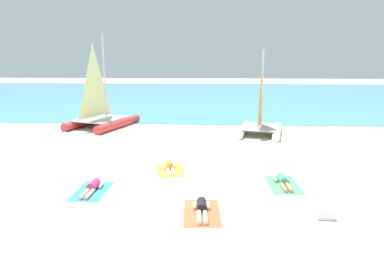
% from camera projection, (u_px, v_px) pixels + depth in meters
% --- Properties ---
extents(ground_plane, '(120.00, 120.00, 0.00)m').
position_uv_depth(ground_plane, '(196.00, 133.00, 21.46)').
color(ground_plane, beige).
extents(ocean_water, '(120.00, 40.00, 0.05)m').
position_uv_depth(ocean_water, '(204.00, 95.00, 43.70)').
color(ocean_water, '#4C9EB7').
rests_on(ocean_water, ground).
extents(sailboat_white, '(3.33, 4.41, 5.16)m').
position_uv_depth(sailboat_white, '(260.00, 122.00, 20.93)').
color(sailboat_white, white).
rests_on(sailboat_white, ground).
extents(sailboat_red, '(4.42, 5.53, 6.28)m').
position_uv_depth(sailboat_red, '(101.00, 114.00, 23.19)').
color(sailboat_red, '#CC3838').
rests_on(sailboat_red, ground).
extents(towel_leftmost, '(1.12, 1.91, 0.01)m').
position_uv_depth(towel_leftmost, '(92.00, 191.00, 12.08)').
color(towel_leftmost, '#338CD8').
rests_on(towel_leftmost, ground).
extents(sunbather_leftmost, '(0.54, 1.56, 0.30)m').
position_uv_depth(sunbather_leftmost, '(92.00, 187.00, 12.12)').
color(sunbather_leftmost, '#D83372').
rests_on(sunbather_leftmost, towel_leftmost).
extents(towel_center_left, '(1.47, 2.09, 0.01)m').
position_uv_depth(towel_center_left, '(170.00, 170.00, 14.36)').
color(towel_center_left, yellow).
rests_on(towel_center_left, ground).
extents(sunbather_center_left, '(0.72, 1.56, 0.30)m').
position_uv_depth(sunbather_center_left, '(170.00, 167.00, 14.40)').
color(sunbather_center_left, orange).
rests_on(sunbather_center_left, towel_center_left).
extents(towel_center_right, '(1.20, 1.96, 0.01)m').
position_uv_depth(towel_center_right, '(202.00, 212.00, 10.38)').
color(towel_center_right, '#EA5933').
rests_on(towel_center_right, ground).
extents(sunbather_center_right, '(0.56, 1.57, 0.30)m').
position_uv_depth(sunbather_center_right, '(202.00, 208.00, 10.42)').
color(sunbather_center_right, black).
rests_on(sunbather_center_right, towel_center_right).
extents(towel_rightmost, '(1.16, 1.94, 0.01)m').
position_uv_depth(towel_rightmost, '(283.00, 185.00, 12.67)').
color(towel_rightmost, '#4CB266').
rests_on(towel_rightmost, ground).
extents(sunbather_rightmost, '(0.56, 1.56, 0.30)m').
position_uv_depth(sunbather_rightmost, '(283.00, 181.00, 12.71)').
color(sunbather_rightmost, '#3FB28C').
rests_on(sunbather_rightmost, towel_rightmost).
extents(cooler_box, '(0.50, 0.36, 0.36)m').
position_uv_depth(cooler_box, '(324.00, 212.00, 10.00)').
color(cooler_box, white).
rests_on(cooler_box, ground).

